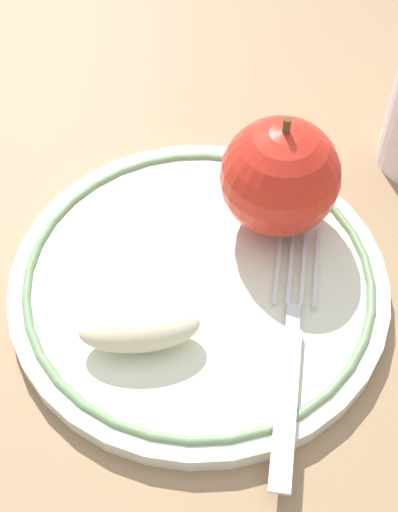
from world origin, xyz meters
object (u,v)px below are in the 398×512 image
object	(u,v)px
plate	(199,282)
fork	(290,351)
apple_slice_front	(139,328)
apple_red_whole	(280,177)

from	to	relation	value
plate	fork	distance (m)	0.08
apple_slice_front	fork	bearing A→B (deg)	-11.41
fork	apple_red_whole	bearing A→B (deg)	9.66
plate	fork	world-z (taller)	fork
apple_slice_front	apple_red_whole	bearing A→B (deg)	42.51
plate	apple_red_whole	size ratio (longest dim) A/B	2.79
apple_slice_front	fork	xyz separation A→B (m)	(0.01, -0.09, -0.01)
fork	apple_slice_front	bearing A→B (deg)	92.17
apple_red_whole	fork	bearing A→B (deg)	-164.83
apple_red_whole	plate	bearing A→B (deg)	147.63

